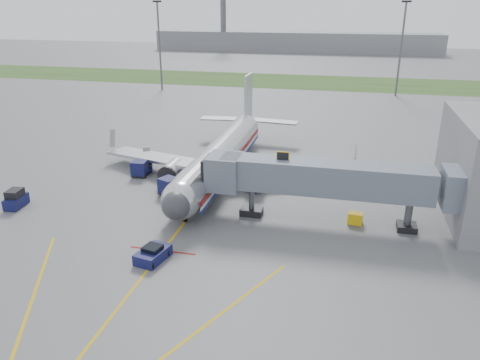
% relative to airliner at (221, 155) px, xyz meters
% --- Properties ---
extents(ground, '(400.00, 400.00, 0.00)m').
position_rel_airliner_xyz_m(ground, '(-0.00, -15.25, -2.65)').
color(ground, '#565659').
rests_on(ground, ground).
extents(grass_strip, '(300.00, 25.00, 0.01)m').
position_rel_airliner_xyz_m(grass_strip, '(-0.00, 74.75, -2.64)').
color(grass_strip, '#2D4C1E').
rests_on(grass_strip, ground).
extents(apron_markings, '(21.52, 50.00, 0.01)m').
position_rel_airliner_xyz_m(apron_markings, '(-0.00, -22.65, -2.64)').
color(apron_markings, gold).
rests_on(apron_markings, ground).
extents(airliner, '(32.10, 35.67, 10.25)m').
position_rel_airliner_xyz_m(airliner, '(0.00, 0.00, 0.00)').
color(airliner, silver).
rests_on(airliner, ground).
extents(jet_bridge, '(25.30, 4.00, 6.90)m').
position_rel_airliner_xyz_m(jet_bridge, '(12.86, -10.25, 1.82)').
color(jet_bridge, slate).
rests_on(jet_bridge, ground).
extents(light_mast_left, '(2.00, 0.44, 20.40)m').
position_rel_airliner_xyz_m(light_mast_left, '(-30.00, 54.75, 8.13)').
color(light_mast_left, '#595B60').
rests_on(light_mast_left, ground).
extents(light_mast_right, '(2.00, 0.44, 20.40)m').
position_rel_airliner_xyz_m(light_mast_right, '(25.00, 59.75, 8.13)').
color(light_mast_right, '#595B60').
rests_on(light_mast_right, ground).
extents(distant_terminal, '(120.00, 14.00, 8.00)m').
position_rel_airliner_xyz_m(distant_terminal, '(-10.00, 154.75, 1.35)').
color(distant_terminal, slate).
rests_on(distant_terminal, ground).
extents(control_tower, '(4.00, 4.00, 30.00)m').
position_rel_airliner_xyz_m(control_tower, '(-40.00, 149.75, 14.68)').
color(control_tower, '#595B60').
rests_on(control_tower, ground).
extents(pushback_tug, '(2.51, 3.44, 1.30)m').
position_rel_airliner_xyz_m(pushback_tug, '(-0.19, -20.85, -2.10)').
color(pushback_tug, '#0D133D').
rests_on(pushback_tug, ground).
extents(baggage_tug, '(1.75, 2.91, 1.94)m').
position_rel_airliner_xyz_m(baggage_tug, '(-18.49, -14.04, -1.79)').
color(baggage_tug, '#0D133D').
rests_on(baggage_tug, ground).
extents(baggage_cart_a, '(2.42, 2.42, 1.97)m').
position_rel_airliner_xyz_m(baggage_cart_a, '(-4.06, -7.28, -1.64)').
color(baggage_cart_a, '#0D133D').
rests_on(baggage_cart_a, ground).
extents(baggage_cart_b, '(1.94, 1.94, 1.95)m').
position_rel_airliner_xyz_m(baggage_cart_b, '(-9.72, -2.51, -1.65)').
color(baggage_cart_b, '#0D133D').
rests_on(baggage_cart_b, ground).
extents(baggage_cart_c, '(1.93, 1.93, 1.85)m').
position_rel_airliner_xyz_m(baggage_cart_c, '(-5.52, -1.22, -1.70)').
color(baggage_cart_c, '#0D133D').
rests_on(baggage_cart_c, ground).
extents(belt_loader, '(2.70, 4.40, 2.09)m').
position_rel_airliner_xyz_m(belt_loader, '(-10.02, 0.26, -2.13)').
color(belt_loader, '#0D133D').
rests_on(belt_loader, ground).
extents(ground_power_cart, '(1.49, 1.08, 1.12)m').
position_rel_airliner_xyz_m(ground_power_cart, '(16.24, -9.98, -2.09)').
color(ground_power_cart, gold).
rests_on(ground_power_cart, ground).
extents(ramp_worker, '(0.64, 0.67, 1.54)m').
position_rel_airliner_xyz_m(ramp_worker, '(-6.92, 1.33, -1.87)').
color(ramp_worker, '#B1D919').
rests_on(ramp_worker, ground).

